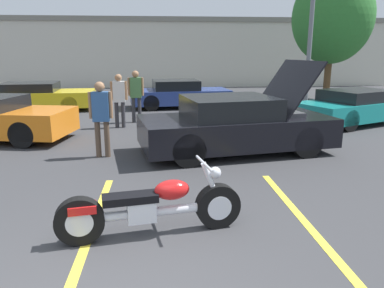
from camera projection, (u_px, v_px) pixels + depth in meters
parking_stripe_foreground at (87, 241)px, 4.71m from camera, size 0.12×4.58×0.01m
parking_stripe_middle at (313, 232)px, 4.96m from camera, size 0.12×4.58×0.01m
far_building at (149, 50)px, 25.54m from camera, size 32.00×4.20×4.40m
light_pole at (315, 4)px, 14.81m from camera, size 1.21×0.28×7.47m
tree_background at (332, 17)px, 17.35m from camera, size 3.69×3.69×5.96m
motorcycle at (151, 208)px, 4.80m from camera, size 2.39×0.75×0.94m
show_car_hood_open at (236, 125)px, 8.74m from camera, size 4.67×2.67×2.12m
parked_car_left_row at (35, 97)px, 14.97m from camera, size 4.67×2.18×1.10m
parked_car_right_row at (358, 107)px, 12.28m from camera, size 4.84×3.44×1.11m
parked_car_mid_right_row at (179, 94)px, 15.74m from camera, size 4.26×2.20×1.14m
spectator_near_motorcycle at (101, 113)px, 8.24m from camera, size 0.52×0.22×1.69m
spectator_by_show_car at (136, 92)px, 12.31m from camera, size 0.52×0.22×1.71m
spectator_midground at (119, 96)px, 11.46m from camera, size 0.52×0.22×1.65m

